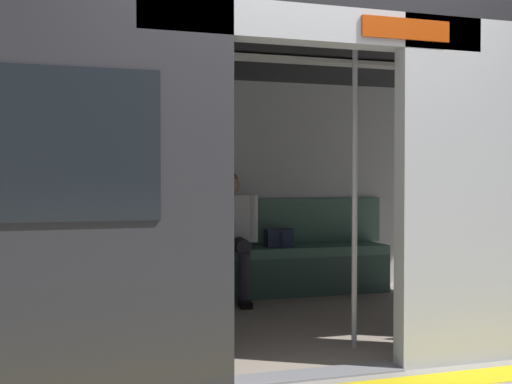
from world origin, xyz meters
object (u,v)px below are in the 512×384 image
object	(u,v)px
bench_seat	(221,261)
grab_pole_door	(225,194)
book	(181,249)
train_car	(246,132)
person_seated	(229,226)
handbag	(279,238)
grab_pole_far	(355,192)

from	to	relation	value
bench_seat	grab_pole_door	distance (m)	2.09
book	grab_pole_door	bearing A→B (deg)	95.39
train_car	grab_pole_door	size ratio (longest dim) A/B	3.11
person_seated	book	bearing A→B (deg)	-10.19
handbag	book	distance (m)	0.94
person_seated	grab_pole_door	size ratio (longest dim) A/B	0.58
person_seated	handbag	xyz separation A→B (m)	(-0.51, -0.08, -0.13)
grab_pole_far	handbag	bearing A→B (deg)	-93.68
train_car	handbag	xyz separation A→B (m)	(-0.64, -1.08, -0.92)
handbag	grab_pole_far	size ratio (longest dim) A/B	0.13
person_seated	grab_pole_door	xyz separation A→B (m)	(0.51, 1.88, 0.35)
book	person_seated	bearing A→B (deg)	177.56
person_seated	handbag	world-z (taller)	person_seated
person_seated	grab_pole_far	xyz separation A→B (m)	(-0.39, 1.81, 0.35)
person_seated	grab_pole_door	bearing A→B (deg)	74.75
person_seated	grab_pole_far	distance (m)	1.88
bench_seat	handbag	world-z (taller)	handbag
bench_seat	person_seated	distance (m)	0.34
train_car	grab_pole_door	world-z (taller)	train_car
train_car	bench_seat	world-z (taller)	train_car
train_car	bench_seat	bearing A→B (deg)	-93.71
handbag	train_car	bearing A→B (deg)	59.49
handbag	grab_pole_door	world-z (taller)	grab_pole_door
bench_seat	grab_pole_far	world-z (taller)	grab_pole_far
grab_pole_door	grab_pole_far	world-z (taller)	same
person_seated	grab_pole_far	world-z (taller)	grab_pole_far
train_car	book	size ratio (longest dim) A/B	29.09
handbag	book	world-z (taller)	handbag
person_seated	grab_pole_far	size ratio (longest dim) A/B	0.58
grab_pole_door	handbag	bearing A→B (deg)	-117.53
handbag	grab_pole_door	distance (m)	2.26
book	grab_pole_far	world-z (taller)	grab_pole_far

